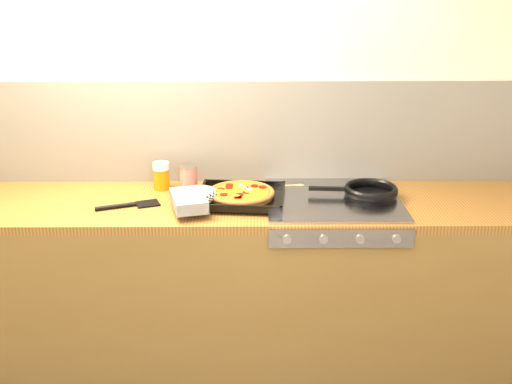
{
  "coord_description": "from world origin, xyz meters",
  "views": [
    {
      "loc": [
        0.08,
        -1.45,
        1.86
      ],
      "look_at": [
        0.1,
        1.08,
        0.95
      ],
      "focal_mm": 42.0,
      "sensor_mm": 36.0,
      "label": 1
    }
  ],
  "objects_px": {
    "tomato_can": "(189,178)",
    "juice_glass": "(161,176)",
    "frying_pan": "(370,191)",
    "pizza_on_tray": "(227,195)"
  },
  "relations": [
    {
      "from": "tomato_can",
      "to": "juice_glass",
      "type": "relative_size",
      "value": 0.89
    },
    {
      "from": "frying_pan",
      "to": "juice_glass",
      "type": "height_order",
      "value": "juice_glass"
    },
    {
      "from": "pizza_on_tray",
      "to": "tomato_can",
      "type": "height_order",
      "value": "tomato_can"
    },
    {
      "from": "pizza_on_tray",
      "to": "tomato_can",
      "type": "distance_m",
      "value": 0.28
    },
    {
      "from": "frying_pan",
      "to": "juice_glass",
      "type": "relative_size",
      "value": 3.12
    },
    {
      "from": "pizza_on_tray",
      "to": "frying_pan",
      "type": "bearing_deg",
      "value": 5.45
    },
    {
      "from": "frying_pan",
      "to": "tomato_can",
      "type": "relative_size",
      "value": 3.53
    },
    {
      "from": "tomato_can",
      "to": "juice_glass",
      "type": "distance_m",
      "value": 0.13
    },
    {
      "from": "pizza_on_tray",
      "to": "juice_glass",
      "type": "height_order",
      "value": "juice_glass"
    },
    {
      "from": "frying_pan",
      "to": "pizza_on_tray",
      "type": "bearing_deg",
      "value": -174.55
    }
  ]
}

